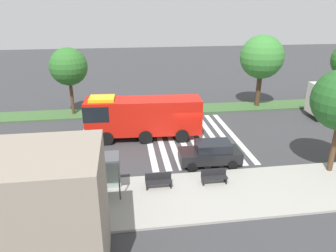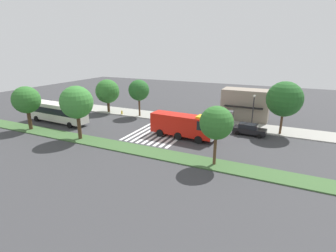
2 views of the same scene
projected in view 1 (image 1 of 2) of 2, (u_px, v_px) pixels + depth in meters
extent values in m
plane|color=#38383A|center=(186.00, 138.00, 26.63)|extent=(120.00, 120.00, 0.00)
cube|color=#9E9B93|center=(215.00, 194.00, 18.69)|extent=(60.00, 5.14, 0.14)
cube|color=#3D6033|center=(172.00, 110.00, 33.53)|extent=(60.00, 3.00, 0.14)
cube|color=silver|center=(233.00, 135.00, 27.17)|extent=(0.45, 10.80, 0.01)
cube|color=silver|center=(223.00, 136.00, 27.05)|extent=(0.45, 10.80, 0.01)
cube|color=silver|center=(212.00, 136.00, 26.93)|extent=(0.45, 10.80, 0.01)
cube|color=silver|center=(202.00, 137.00, 26.81)|extent=(0.45, 10.80, 0.01)
cube|color=silver|center=(192.00, 138.00, 26.69)|extent=(0.45, 10.80, 0.01)
cube|color=silver|center=(181.00, 138.00, 26.57)|extent=(0.45, 10.80, 0.01)
cube|color=silver|center=(170.00, 139.00, 26.45)|extent=(0.45, 10.80, 0.01)
cube|color=silver|center=(160.00, 140.00, 26.33)|extent=(0.45, 10.80, 0.01)
cube|color=silver|center=(149.00, 140.00, 26.21)|extent=(0.45, 10.80, 0.01)
cube|color=red|center=(103.00, 117.00, 25.73)|extent=(2.94, 2.57, 2.84)
cube|color=red|center=(161.00, 115.00, 26.12)|extent=(6.68, 2.79, 2.82)
cube|color=black|center=(98.00, 110.00, 25.50)|extent=(2.16, 2.55, 1.25)
cube|color=silver|center=(86.00, 131.00, 26.03)|extent=(0.38, 2.43, 0.50)
cube|color=yellow|center=(102.00, 98.00, 25.18)|extent=(2.06, 1.80, 0.24)
cylinder|color=black|center=(107.00, 139.00, 25.14)|extent=(1.12, 0.36, 1.10)
cylinder|color=black|center=(109.00, 128.00, 27.39)|extent=(1.12, 0.36, 1.10)
cylinder|color=black|center=(182.00, 136.00, 25.63)|extent=(1.12, 0.36, 1.10)
cylinder|color=black|center=(179.00, 125.00, 27.88)|extent=(1.12, 0.36, 1.10)
cylinder|color=black|center=(146.00, 137.00, 25.39)|extent=(1.12, 0.36, 1.10)
cylinder|color=black|center=(145.00, 126.00, 27.64)|extent=(1.12, 0.36, 1.10)
cube|color=black|center=(210.00, 155.00, 22.04)|extent=(4.30, 1.98, 0.74)
cube|color=black|center=(213.00, 146.00, 21.82)|extent=(2.43, 1.70, 0.61)
cylinder|color=black|center=(192.00, 167.00, 21.18)|extent=(0.65, 0.24, 0.64)
cylinder|color=black|center=(187.00, 155.00, 22.88)|extent=(0.65, 0.24, 0.64)
cylinder|color=black|center=(233.00, 165.00, 21.47)|extent=(0.65, 0.24, 0.64)
cylinder|color=black|center=(225.00, 153.00, 23.17)|extent=(0.65, 0.24, 0.64)
cube|color=black|center=(15.00, 168.00, 20.32)|extent=(4.82, 2.13, 0.74)
cube|color=black|center=(17.00, 159.00, 20.10)|extent=(2.74, 1.79, 0.63)
cylinder|color=black|center=(37.00, 180.00, 19.72)|extent=(0.65, 0.26, 0.64)
cylinder|color=black|center=(45.00, 165.00, 21.45)|extent=(0.65, 0.26, 0.64)
cylinder|color=black|center=(321.00, 109.00, 32.29)|extent=(1.01, 0.35, 1.00)
cylinder|color=black|center=(335.00, 118.00, 29.92)|extent=(1.01, 0.35, 1.00)
cube|color=#4C4C51|center=(87.00, 158.00, 17.55)|extent=(3.50, 1.40, 0.12)
cube|color=#8C9E99|center=(90.00, 172.00, 18.59)|extent=(3.50, 0.08, 2.40)
cylinder|color=#333338|center=(119.00, 181.00, 17.61)|extent=(0.08, 0.08, 2.40)
cylinder|color=#333338|center=(56.00, 186.00, 17.15)|extent=(0.08, 0.08, 2.40)
cube|color=black|center=(159.00, 182.00, 19.04)|extent=(1.60, 0.50, 0.08)
cube|color=black|center=(158.00, 176.00, 19.15)|extent=(1.60, 0.06, 0.45)
cube|color=black|center=(170.00, 184.00, 19.22)|extent=(0.08, 0.45, 0.37)
cube|color=black|center=(147.00, 186.00, 19.02)|extent=(0.08, 0.45, 0.37)
cube|color=black|center=(214.00, 178.00, 19.50)|extent=(1.60, 0.50, 0.08)
cube|color=black|center=(214.00, 172.00, 19.61)|extent=(1.60, 0.06, 0.45)
cube|color=black|center=(225.00, 180.00, 19.68)|extent=(0.08, 0.45, 0.37)
cube|color=black|center=(203.00, 182.00, 19.49)|extent=(0.08, 0.45, 0.37)
cube|color=black|center=(17.00, 187.00, 14.36)|extent=(6.45, 0.80, 0.16)
cylinder|color=#513823|center=(334.00, 146.00, 20.60)|extent=(0.35, 0.35, 3.53)
cylinder|color=#47301E|center=(258.00, 89.00, 34.10)|extent=(0.51, 0.51, 3.68)
sphere|color=#387F33|center=(262.00, 57.00, 32.87)|extent=(4.49, 4.49, 4.49)
cylinder|color=#513823|center=(72.00, 97.00, 31.52)|extent=(0.33, 0.33, 3.50)
sphere|color=#2D6B28|center=(69.00, 67.00, 30.43)|extent=(3.62, 3.62, 3.62)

